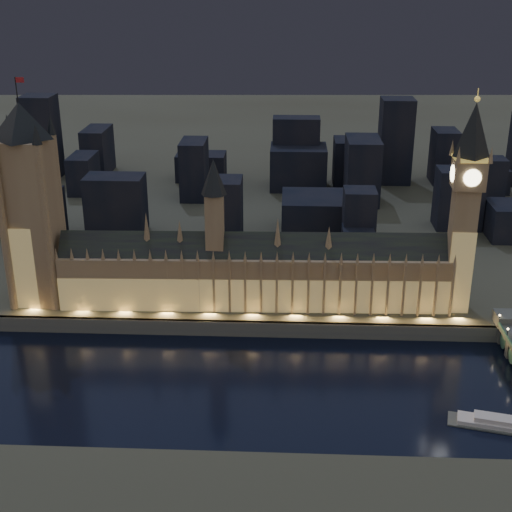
{
  "coord_description": "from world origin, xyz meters",
  "views": [
    {
      "loc": [
        20.5,
        -277.34,
        172.29
      ],
      "look_at": [
        5.0,
        55.0,
        38.0
      ],
      "focal_mm": 50.0,
      "sensor_mm": 36.0,
      "label": 1
    }
  ],
  "objects_px": {
    "elizabeth_tower": "(467,192)",
    "river_boat": "(503,424)",
    "victoria_tower": "(30,196)",
    "palace_of_westminster": "(252,272)"
  },
  "relations": [
    {
      "from": "elizabeth_tower",
      "to": "victoria_tower",
      "type": "bearing_deg",
      "value": -180.0
    },
    {
      "from": "elizabeth_tower",
      "to": "river_boat",
      "type": "xyz_separation_m",
      "value": [
        0.91,
        -93.51,
        -69.54
      ]
    },
    {
      "from": "river_boat",
      "to": "palace_of_westminster",
      "type": "bearing_deg",
      "value": 138.67
    },
    {
      "from": "river_boat",
      "to": "victoria_tower",
      "type": "bearing_deg",
      "value": 156.87
    },
    {
      "from": "elizabeth_tower",
      "to": "river_boat",
      "type": "relative_size",
      "value": 2.57
    },
    {
      "from": "river_boat",
      "to": "elizabeth_tower",
      "type": "bearing_deg",
      "value": 90.56
    },
    {
      "from": "victoria_tower",
      "to": "elizabeth_tower",
      "type": "relative_size",
      "value": 1.03
    },
    {
      "from": "victoria_tower",
      "to": "river_boat",
      "type": "height_order",
      "value": "victoria_tower"
    },
    {
      "from": "victoria_tower",
      "to": "palace_of_westminster",
      "type": "bearing_deg",
      "value": -0.09
    },
    {
      "from": "palace_of_westminster",
      "to": "river_boat",
      "type": "bearing_deg",
      "value": -41.33
    }
  ]
}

